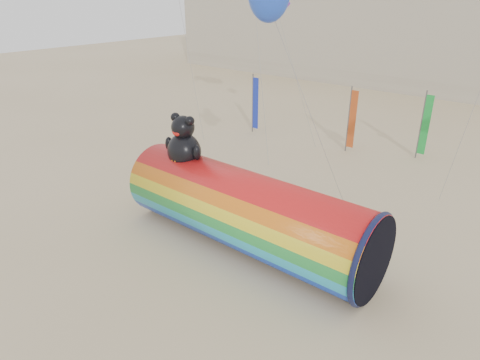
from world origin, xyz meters
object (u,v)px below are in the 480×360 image
Objects in this scene: windsock_assembly at (246,209)px; hotel_building at (376,1)px; fabric_bundle at (331,255)px; kite_handler at (333,224)px.

hotel_building is at bearing 107.29° from windsock_assembly.
fabric_bundle is at bearing 23.40° from windsock_assembly.
hotel_building is 49.30m from fabric_bundle.
fabric_bundle is (3.92, 1.69, -1.87)m from windsock_assembly.
kite_handler is at bearing -67.87° from hotel_building.
windsock_assembly is (14.42, -46.32, -8.27)m from hotel_building.
windsock_assembly is at bearing 7.82° from kite_handler.
windsock_assembly reaches higher than kite_handler.
windsock_assembly is 7.75× the size of kite_handler.
kite_handler is at bearing 117.50° from fabric_bundle.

